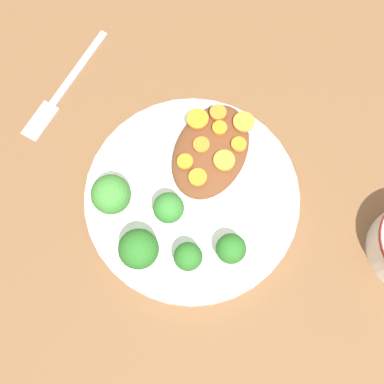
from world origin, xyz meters
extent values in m
plane|color=brown|center=(0.00, 0.00, 0.00)|extent=(4.00, 4.00, 0.00)
cylinder|color=white|center=(0.00, 0.00, 0.01)|extent=(0.27, 0.27, 0.02)
torus|color=white|center=(0.00, 0.00, 0.02)|extent=(0.27, 0.27, 0.01)
ellipsoid|color=brown|center=(0.06, 0.00, 0.03)|extent=(0.13, 0.09, 0.02)
cylinder|color=#7FA85B|center=(-0.05, -0.07, 0.03)|extent=(0.02, 0.02, 0.02)
sphere|color=#286B23|center=(-0.05, -0.07, 0.05)|extent=(0.04, 0.04, 0.04)
cylinder|color=#759E51|center=(-0.05, 0.08, 0.03)|extent=(0.02, 0.02, 0.02)
sphere|color=#3D8433|center=(-0.05, 0.08, 0.06)|extent=(0.05, 0.05, 0.05)
cylinder|color=#7FA85B|center=(-0.03, 0.01, 0.03)|extent=(0.02, 0.02, 0.03)
sphere|color=#337A2D|center=(-0.03, 0.01, 0.06)|extent=(0.04, 0.04, 0.04)
cylinder|color=#7FA85B|center=(-0.09, 0.03, 0.03)|extent=(0.01, 0.01, 0.02)
sphere|color=#286B23|center=(-0.09, 0.03, 0.06)|extent=(0.05, 0.05, 0.05)
cylinder|color=#759E51|center=(-0.08, -0.03, 0.03)|extent=(0.01, 0.01, 0.02)
sphere|color=#286B23|center=(-0.08, -0.03, 0.05)|extent=(0.03, 0.03, 0.03)
cylinder|color=orange|center=(0.09, 0.00, 0.05)|extent=(0.02, 0.02, 0.01)
cylinder|color=orange|center=(0.08, -0.03, 0.04)|extent=(0.02, 0.02, 0.01)
cylinder|color=orange|center=(0.06, 0.01, 0.04)|extent=(0.02, 0.02, 0.00)
cylinder|color=orange|center=(0.02, 0.00, 0.04)|extent=(0.02, 0.02, 0.00)
cylinder|color=orange|center=(0.05, -0.02, 0.05)|extent=(0.03, 0.03, 0.01)
cylinder|color=orange|center=(0.11, -0.02, 0.04)|extent=(0.03, 0.03, 0.00)
cylinder|color=orange|center=(0.09, 0.03, 0.04)|extent=(0.03, 0.03, 0.00)
cylinder|color=orange|center=(0.11, 0.01, 0.05)|extent=(0.02, 0.02, 0.01)
cylinder|color=orange|center=(0.03, 0.02, 0.04)|extent=(0.02, 0.02, 0.00)
cube|color=#B6B6B6|center=(0.11, 0.22, 0.00)|extent=(0.13, 0.03, 0.01)
cube|color=#B6B6B6|center=(0.02, 0.23, 0.00)|extent=(0.06, 0.03, 0.01)
camera|label=1|loc=(-0.18, -0.08, 0.65)|focal=50.00mm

